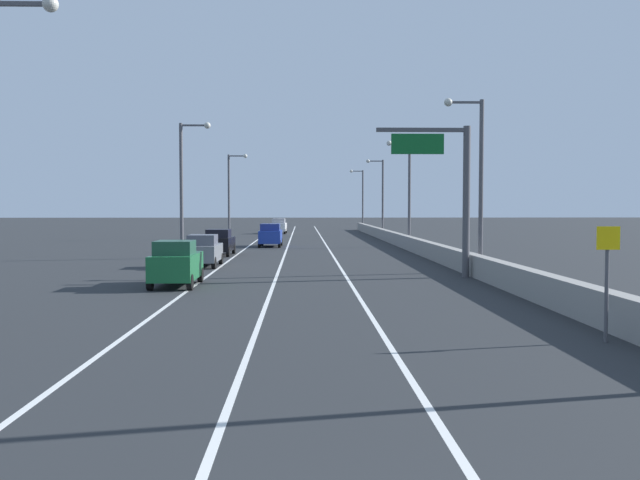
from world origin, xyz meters
The scene contains 18 objects.
ground_plane centered at (0.00, 64.00, 0.00)m, with size 320.00×320.00×0.00m, color #26282B.
lane_stripe_left centered at (-5.50, 55.00, 0.00)m, with size 0.16×130.00×0.00m, color silver.
lane_stripe_center centered at (-2.00, 55.00, 0.00)m, with size 0.16×130.00×0.00m, color silver.
lane_stripe_right centered at (1.50, 55.00, 0.00)m, with size 0.16×130.00×0.00m, color silver.
jersey_barrier_right centered at (8.05, 40.00, 0.55)m, with size 0.60×120.00×1.10m, color gray.
overhead_sign_gantry centered at (6.71, 29.20, 4.73)m, with size 4.68×0.36×7.50m.
speed_advisory_sign centered at (7.15, 12.76, 1.76)m, with size 0.60×0.11×3.00m.
lamp_post_right_second centered at (8.56, 31.74, 5.37)m, with size 2.14×0.44×9.26m.
lamp_post_right_third centered at (8.36, 54.90, 5.37)m, with size 2.14×0.44×9.26m.
lamp_post_right_fourth centered at (8.76, 78.07, 5.37)m, with size 2.14×0.44×9.26m.
lamp_post_right_fifth centered at (8.39, 101.23, 5.37)m, with size 2.14×0.44×9.26m.
lamp_post_left_mid centered at (-8.66, 42.37, 5.37)m, with size 2.14×0.44×9.26m.
lamp_post_left_far centered at (-8.40, 70.17, 5.37)m, with size 2.14×0.44×9.26m.
car_gray_0 centered at (-6.51, 35.71, 0.94)m, with size 1.83×4.23×1.89m.
car_blue_1 centered at (-3.51, 55.85, 1.02)m, with size 2.00×4.30×2.04m.
car_green_2 centered at (-6.27, 25.63, 1.01)m, with size 1.92×4.04×2.03m.
car_black_3 centered at (-6.72, 45.09, 0.95)m, with size 1.96×4.32×1.90m.
car_white_4 centered at (-3.78, 85.70, 0.99)m, with size 2.04×4.12×2.00m.
Camera 1 is at (-0.70, -4.60, 3.49)m, focal length 38.45 mm.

